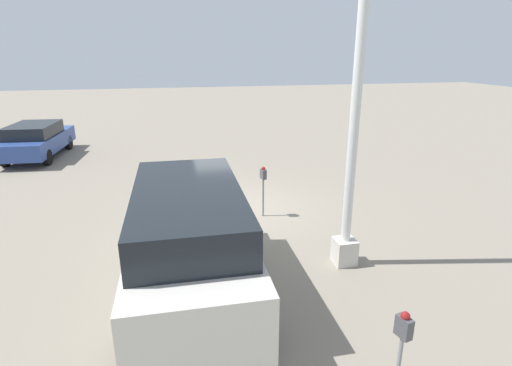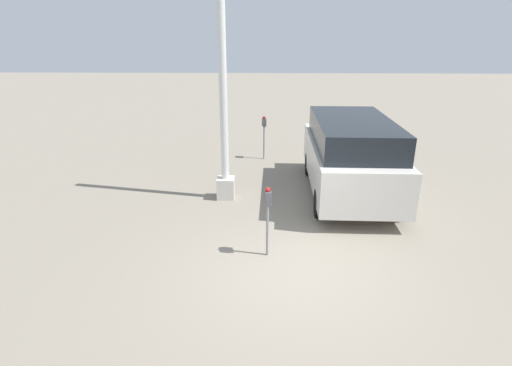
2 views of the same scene
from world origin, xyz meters
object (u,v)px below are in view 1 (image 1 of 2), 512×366
(parking_meter_far, at_px, (402,340))
(lamp_post, at_px, (352,153))
(parking_meter_near, at_px, (263,180))
(parked_van, at_px, (190,239))
(car_distant, at_px, (37,140))

(parking_meter_far, bearing_deg, lamp_post, 152.24)
(parking_meter_near, distance_m, parked_van, 3.90)
(parked_van, height_order, car_distant, parked_van)
(parking_meter_near, bearing_deg, lamp_post, 7.93)
(parking_meter_near, height_order, parked_van, parked_van)
(car_distant, bearing_deg, parked_van, -148.74)
(parking_meter_far, distance_m, car_distant, 16.59)
(lamp_post, height_order, car_distant, lamp_post)
(lamp_post, bearing_deg, parked_van, -83.07)
(parking_meter_near, relative_size, car_distant, 0.31)
(parking_meter_near, xyz_separation_m, lamp_post, (2.86, 1.08, 1.37))
(car_distant, bearing_deg, parking_meter_far, -146.55)
(parking_meter_near, distance_m, car_distant, 11.27)
(parking_meter_near, distance_m, lamp_post, 3.35)
(parking_meter_far, distance_m, lamp_post, 3.92)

